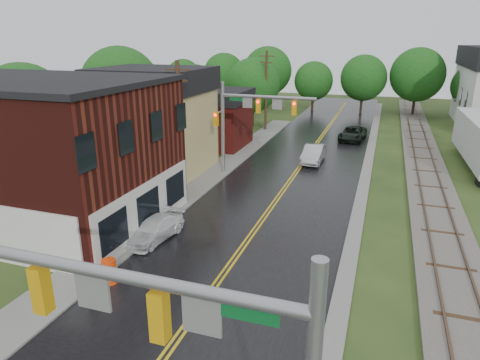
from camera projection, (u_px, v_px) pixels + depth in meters
The scene contains 19 objects.
main_road at pixel (299, 169), 35.66m from camera, with size 10.00×90.00×0.02m, color black.
curb_right at pixel (369, 159), 38.51m from camera, with size 0.80×70.00×0.12m, color gray.
sidewalk_left at pixel (207, 179), 33.06m from camera, with size 2.40×50.00×0.12m, color gray.
brick_building at pixel (37, 151), 24.68m from camera, with size 14.30×10.30×8.30m.
yellow_house at pixel (156, 131), 34.40m from camera, with size 8.00×7.00×6.40m, color tan.
darkred_building at pixel (210, 124), 42.50m from camera, with size 7.00×6.00×4.40m, color #3F0F0C.
railroad at pixel (424, 162), 37.07m from camera, with size 3.20×80.00×0.30m.
traffic_signal_near at pixel (197, 348), 7.88m from camera, with size 7.34×0.30×7.20m.
traffic_signal_far at pixel (249, 113), 32.44m from camera, with size 7.34×0.43×7.20m.
utility_pole_b at pixel (180, 125), 29.05m from camera, with size 1.80×0.28×9.00m.
utility_pole_c at pixel (266, 90), 48.80m from camera, with size 1.80×0.28×9.00m.
tree_left_a at pixel (26, 110), 32.81m from camera, with size 6.80×6.80×8.67m.
tree_left_b at pixel (122, 89), 40.99m from camera, with size 7.60×7.60×9.69m.
tree_left_c at pixel (195, 93), 47.33m from camera, with size 6.00×6.00×7.65m.
tree_left_e at pixel (254, 86), 51.10m from camera, with size 6.40×6.40×8.16m.
suv_dark at pixel (353, 134), 45.19m from camera, with size 2.38×5.16×1.43m, color black.
sedan_silver at pixel (313, 154), 37.20m from camera, with size 1.59×4.55×1.50m, color #ADADB2.
pickup_white at pixel (155, 229), 23.01m from camera, with size 1.64×4.03×1.17m, color white.
construction_barrel at pixel (109, 272), 18.90m from camera, with size 0.64×0.64×1.14m, color #F93C0B.
Camera 1 is at (6.30, -3.89, 10.42)m, focal length 32.00 mm.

